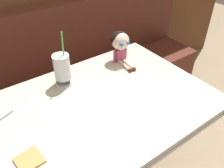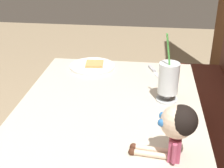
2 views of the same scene
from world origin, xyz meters
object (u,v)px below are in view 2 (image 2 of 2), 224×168
at_px(toast_plate, 93,66).
at_px(seated_doll, 177,125).
at_px(milkshake_glass, 168,80).
at_px(butter_knife, 154,71).

relative_size(toast_plate, seated_doll, 1.12).
xyz_separation_m(milkshake_glass, butter_knife, (-0.32, -0.06, -0.10)).
xyz_separation_m(butter_knife, seated_doll, (0.72, 0.07, 0.12)).
relative_size(milkshake_glass, seated_doll, 1.41).
xyz_separation_m(toast_plate, butter_knife, (0.02, 0.34, -0.00)).
bearing_deg(milkshake_glass, seated_doll, 1.62).
relative_size(toast_plate, milkshake_glass, 0.79).
distance_m(toast_plate, milkshake_glass, 0.53).
bearing_deg(milkshake_glass, toast_plate, -130.04).
distance_m(milkshake_glass, butter_knife, 0.34).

